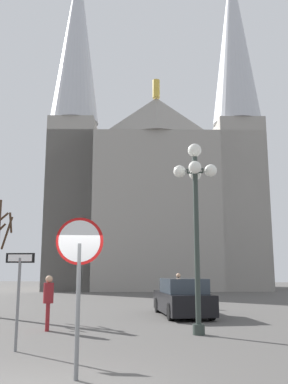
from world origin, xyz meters
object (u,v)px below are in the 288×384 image
object	(u,v)px
parked_car_near_black	(183,298)
one_way_arrow_sign	(19,287)
pedestrian_walking	(179,287)
pedestrian_standing	(48,297)
cathedral	(155,190)
stop_sign	(79,262)
street_lamp	(196,199)

from	to	relation	value
parked_car_near_black	one_way_arrow_sign	bearing A→B (deg)	-113.95
one_way_arrow_sign	pedestrian_walking	bearing A→B (deg)	75.07
one_way_arrow_sign	pedestrian_standing	size ratio (longest dim) A/B	1.34
cathedral	parked_car_near_black	world-z (taller)	cathedral
stop_sign	street_lamp	size ratio (longest dim) A/B	0.49
one_way_arrow_sign	parked_car_near_black	distance (m)	8.85
stop_sign	street_lamp	bearing A→B (deg)	68.87
stop_sign	pedestrian_walking	bearing A→B (deg)	85.73
stop_sign	pedestrian_walking	distance (m)	14.45
parked_car_near_black	stop_sign	bearing A→B (deg)	-97.87
stop_sign	pedestrian_walking	size ratio (longest dim) A/B	1.66
street_lamp	pedestrian_walking	world-z (taller)	street_lamp
parked_car_near_black	cathedral	bearing A→B (deg)	98.65
stop_sign	parked_car_near_black	world-z (taller)	stop_sign
stop_sign	one_way_arrow_sign	size ratio (longest dim) A/B	1.24
cathedral	street_lamp	size ratio (longest dim) A/B	5.93
one_way_arrow_sign	pedestrian_standing	bearing A→B (deg)	97.81
parked_car_near_black	pedestrian_standing	world-z (taller)	pedestrian_standing
street_lamp	pedestrian_walking	size ratio (longest dim) A/B	3.43
street_lamp	parked_car_near_black	size ratio (longest dim) A/B	1.21
cathedral	parked_car_near_black	distance (m)	26.01
one_way_arrow_sign	pedestrian_walking	distance (m)	12.50
parked_car_near_black	pedestrian_walking	world-z (taller)	pedestrian_walking
cathedral	pedestrian_walking	world-z (taller)	cathedral
parked_car_near_black	pedestrian_standing	xyz separation A→B (m)	(-4.03, -4.79, 0.31)
pedestrian_walking	pedestrian_standing	size ratio (longest dim) A/B	1.00
cathedral	pedestrian_walking	bearing A→B (deg)	-80.65
one_way_arrow_sign	pedestrian_walking	size ratio (longest dim) A/B	1.34
one_way_arrow_sign	pedestrian_walking	world-z (taller)	one_way_arrow_sign
cathedral	pedestrian_standing	size ratio (longest dim) A/B	20.34
street_lamp	parked_car_near_black	world-z (taller)	street_lamp
pedestrian_walking	stop_sign	bearing A→B (deg)	-94.27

